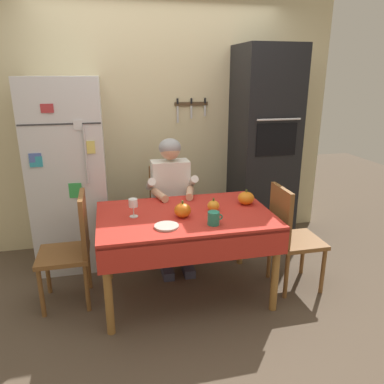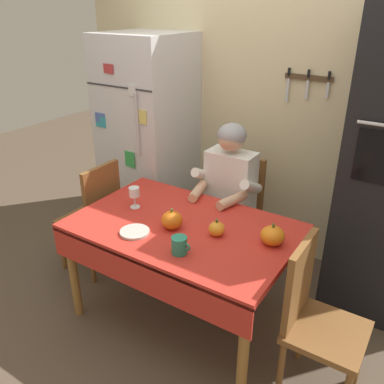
# 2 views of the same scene
# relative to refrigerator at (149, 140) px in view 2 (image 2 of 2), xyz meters

# --- Properties ---
(ground_plane) EXTENTS (10.00, 10.00, 0.00)m
(ground_plane) POSITION_rel_refrigerator_xyz_m (0.95, -0.96, -0.90)
(ground_plane) COLOR brown
(ground_plane) RESTS_ON ground
(back_wall_assembly) EXTENTS (3.70, 0.13, 2.60)m
(back_wall_assembly) POSITION_rel_refrigerator_xyz_m (1.00, 0.39, 0.40)
(back_wall_assembly) COLOR beige
(back_wall_assembly) RESTS_ON ground
(refrigerator) EXTENTS (0.68, 0.71, 1.80)m
(refrigerator) POSITION_rel_refrigerator_xyz_m (0.00, 0.00, 0.00)
(refrigerator) COLOR silver
(refrigerator) RESTS_ON ground
(dining_table) EXTENTS (1.40, 0.90, 0.74)m
(dining_table) POSITION_rel_refrigerator_xyz_m (0.95, -0.88, -0.24)
(dining_table) COLOR #9E6B33
(dining_table) RESTS_ON ground
(chair_behind_person) EXTENTS (0.40, 0.40, 0.93)m
(chair_behind_person) POSITION_rel_refrigerator_xyz_m (0.94, -0.09, -0.39)
(chair_behind_person) COLOR brown
(chair_behind_person) RESTS_ON ground
(seated_person) EXTENTS (0.47, 0.55, 1.25)m
(seated_person) POSITION_rel_refrigerator_xyz_m (0.94, -0.28, -0.16)
(seated_person) COLOR #38384C
(seated_person) RESTS_ON ground
(chair_left_side) EXTENTS (0.40, 0.40, 0.93)m
(chair_left_side) POSITION_rel_refrigerator_xyz_m (0.05, -0.76, -0.39)
(chair_left_side) COLOR brown
(chair_left_side) RESTS_ON ground
(chair_right_side) EXTENTS (0.40, 0.40, 0.93)m
(chair_right_side) POSITION_rel_refrigerator_xyz_m (1.85, -0.95, -0.39)
(chair_right_side) COLOR brown
(chair_right_side) RESTS_ON ground
(coffee_mug) EXTENTS (0.12, 0.09, 0.10)m
(coffee_mug) POSITION_rel_refrigerator_xyz_m (1.11, -1.13, -0.11)
(coffee_mug) COLOR #237F66
(coffee_mug) RESTS_ON dining_table
(wine_glass) EXTENTS (0.07, 0.07, 0.15)m
(wine_glass) POSITION_rel_refrigerator_xyz_m (0.54, -0.84, -0.05)
(wine_glass) COLOR white
(wine_glass) RESTS_ON dining_table
(pumpkin_large) EXTENTS (0.14, 0.14, 0.13)m
(pumpkin_large) POSITION_rel_refrigerator_xyz_m (1.51, -0.76, -0.10)
(pumpkin_large) COLOR orange
(pumpkin_large) RESTS_ON dining_table
(pumpkin_medium) EXTENTS (0.10, 0.10, 0.11)m
(pumpkin_medium) POSITION_rel_refrigerator_xyz_m (1.19, -0.86, -0.12)
(pumpkin_medium) COLOR orange
(pumpkin_medium) RESTS_ON dining_table
(pumpkin_small) EXTENTS (0.13, 0.13, 0.14)m
(pumpkin_small) POSITION_rel_refrigerator_xyz_m (0.92, -0.93, -0.10)
(pumpkin_small) COLOR orange
(pumpkin_small) RESTS_ON dining_table
(serving_tray) EXTENTS (0.18, 0.18, 0.02)m
(serving_tray) POSITION_rel_refrigerator_xyz_m (0.76, -1.11, -0.15)
(serving_tray) COLOR #B7B2A8
(serving_tray) RESTS_ON dining_table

